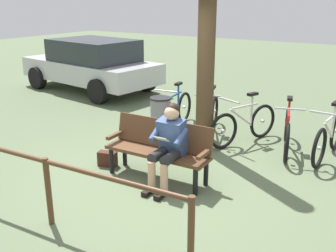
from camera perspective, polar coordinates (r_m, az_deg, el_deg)
ground_plane at (r=5.86m, az=-2.26°, el=-8.03°), size 40.00×40.00×0.00m
bench at (r=5.79m, az=-1.20°, el=-2.85°), size 1.62×0.54×0.87m
person_reading at (r=5.49m, az=0.11°, el=-2.32°), size 0.50×0.78×1.20m
handbag at (r=6.39m, az=-8.80°, el=-4.75°), size 0.33×0.21×0.24m
tree_trunk at (r=6.70m, az=5.67°, el=13.92°), size 0.30×0.30×4.19m
litter_bin at (r=7.33m, az=-1.10°, el=1.01°), size 0.39×0.39×0.84m
bicycle_black at (r=7.07m, az=22.33°, el=-1.57°), size 0.48×1.68×0.94m
bicycle_orange at (r=7.15m, az=16.93°, el=-0.76°), size 0.61×1.63×0.94m
bicycle_purple at (r=7.35m, az=10.98°, el=0.22°), size 0.72×1.58×0.94m
bicycle_green at (r=7.75m, az=6.21°, el=1.40°), size 0.63×1.62×0.94m
bicycle_blue at (r=8.02m, az=0.97°, el=2.08°), size 0.48×1.67×0.94m
railing_fence at (r=4.78m, az=-17.20°, el=-7.13°), size 3.77×0.31×0.85m
parked_car at (r=11.59m, az=-11.05°, el=8.88°), size 4.39×2.41×1.47m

